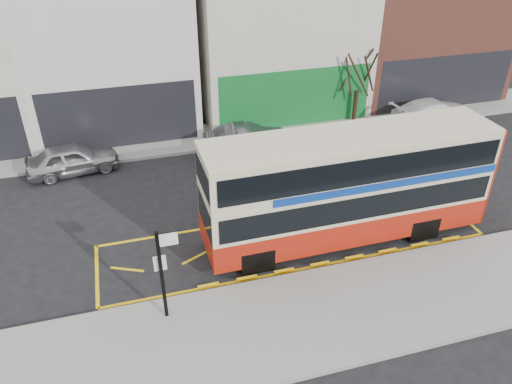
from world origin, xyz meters
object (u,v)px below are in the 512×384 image
object	(u,v)px
car_white	(433,112)
street_tree_right	(360,61)
car_grey	(249,140)
bus_stop_post	(163,267)
double_decker_bus	(349,185)
car_silver	(72,159)

from	to	relation	value
car_white	street_tree_right	world-z (taller)	street_tree_right
car_grey	street_tree_right	bearing A→B (deg)	-71.50
bus_stop_post	street_tree_right	size ratio (longest dim) A/B	0.61
double_decker_bus	car_silver	size ratio (longest dim) A/B	2.59
car_silver	car_white	bearing A→B (deg)	-97.33
bus_stop_post	street_tree_right	distance (m)	16.59
double_decker_bus	car_grey	size ratio (longest dim) A/B	2.40
double_decker_bus	bus_stop_post	bearing A→B (deg)	-161.29
car_silver	car_white	size ratio (longest dim) A/B	0.83
car_grey	bus_stop_post	bearing A→B (deg)	154.41
bus_stop_post	car_grey	distance (m)	11.18
bus_stop_post	car_silver	distance (m)	10.72
double_decker_bus	car_white	world-z (taller)	double_decker_bus
bus_stop_post	car_grey	xyz separation A→B (m)	(5.22, 9.81, -1.30)
car_grey	car_silver	bearing A→B (deg)	89.52
car_grey	car_white	size ratio (longest dim) A/B	0.89
car_grey	street_tree_right	world-z (taller)	street_tree_right
bus_stop_post	car_silver	size ratio (longest dim) A/B	0.78
bus_stop_post	car_white	bearing A→B (deg)	32.43
car_grey	car_white	bearing A→B (deg)	-84.36
car_silver	car_white	distance (m)	18.67
double_decker_bus	bus_stop_post	xyz separation A→B (m)	(-6.86, -2.41, -0.17)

